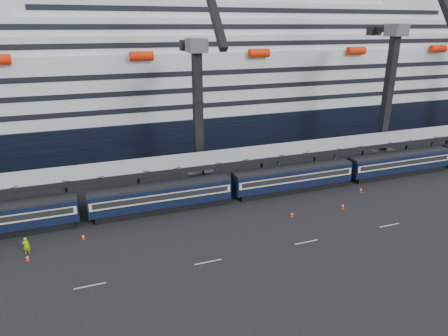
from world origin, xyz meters
The scene contains 12 objects.
ground centered at (0.00, 0.00, 0.00)m, with size 260.00×260.00×0.00m, color black.
train centered at (-4.65, 10.00, 2.20)m, with size 133.05×3.00×4.05m.
canopy centered at (0.00, 14.00, 5.25)m, with size 130.00×6.25×5.53m.
cruise_ship centered at (-1.08, 45.99, 12.34)m, with size 214.09×28.84×34.00m.
crane_dark_near centered at (-20.00, 18.59, 11.93)m, with size 4.50×17.75×35.08m.
crane_dark_mid centered at (15.00, 17.59, 13.36)m, with size 4.50×18.24×39.64m.
worker centered at (-44.18, 4.40, 1.02)m, with size 0.74×0.49×2.03m, color #9ED70B.
traffic_cone_a centered at (-44.05, 2.92, 0.37)m, with size 0.38×0.38×0.75m.
traffic_cone_b centered at (-38.30, 5.64, 0.36)m, with size 0.36×0.36×0.72m.
traffic_cone_c centered at (-4.58, 2.13, 0.40)m, with size 0.41×0.41×0.82m.
traffic_cone_d centered at (-12.35, 2.35, 0.38)m, with size 0.39×0.39×0.77m.
traffic_cone_e centered at (1.50, 6.05, 0.39)m, with size 0.39×0.39×0.79m.
Camera 1 is at (-36.99, -38.91, 23.73)m, focal length 32.00 mm.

